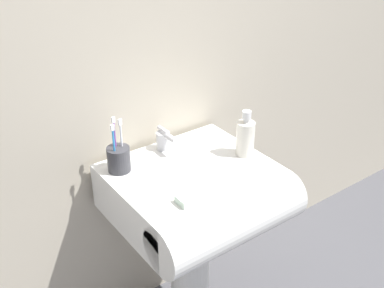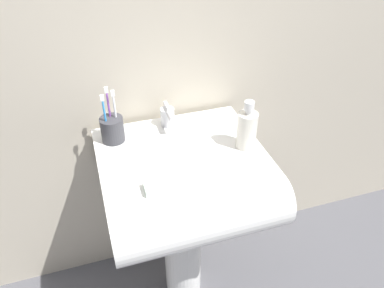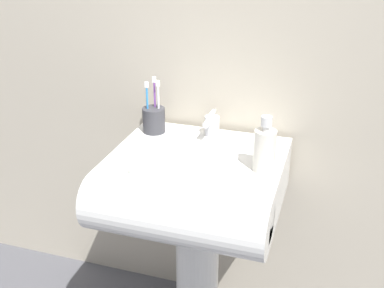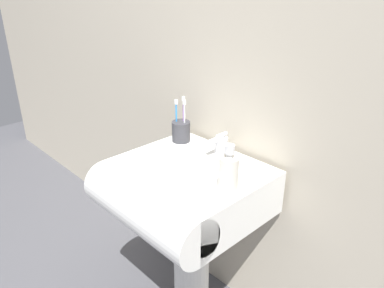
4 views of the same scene
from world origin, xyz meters
TOP-DOWN VIEW (x-y plane):
  - wall_back at (0.00, 0.26)m, footprint 5.00×0.05m
  - sink_pedestal at (0.00, 0.00)m, footprint 0.15×0.15m
  - sink_basin at (0.00, -0.06)m, footprint 0.54×0.53m
  - faucet at (0.00, 0.16)m, footprint 0.05×0.11m
  - toothbrush_cup at (-0.20, 0.13)m, footprint 0.08×0.08m
  - soap_bottle at (0.22, -0.04)m, footprint 0.07×0.07m
  - bar_soap at (-0.12, -0.16)m, footprint 0.07×0.05m

SIDE VIEW (x-z plane):
  - sink_pedestal at x=0.00m, z-range 0.00..0.58m
  - sink_basin at x=0.00m, z-range 0.58..0.76m
  - bar_soap at x=-0.12m, z-range 0.76..0.78m
  - faucet at x=0.00m, z-range 0.75..0.84m
  - toothbrush_cup at x=-0.20m, z-range 0.71..0.90m
  - soap_bottle at x=0.22m, z-range 0.74..0.91m
  - wall_back at x=0.00m, z-range 0.00..2.40m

